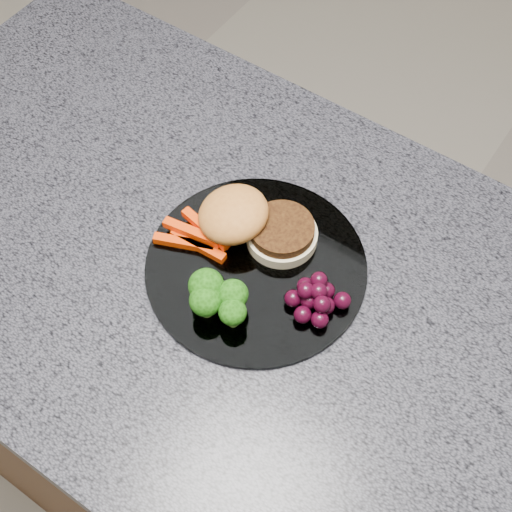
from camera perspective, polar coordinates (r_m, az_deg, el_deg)
The scene contains 7 objects.
island_cabinet at distance 1.25m, azimuth 1.10°, elevation -13.90°, with size 1.20×0.60×0.86m, color #52331C.
countertop at distance 0.83m, azimuth 1.60°, elevation -3.89°, with size 1.20×0.60×0.04m, color #45454E.
plate at distance 0.83m, azimuth 0.00°, elevation -0.85°, with size 0.26×0.26×0.01m, color white.
burger at distance 0.84m, azimuth -0.44°, elevation 2.64°, with size 0.17×0.13×0.05m.
carrot_sticks at distance 0.85m, azimuth -4.81°, elevation 1.54°, with size 0.09×0.06×0.02m.
broccoli at distance 0.78m, azimuth -3.19°, elevation -3.23°, with size 0.08×0.06×0.05m.
grape_bunch at distance 0.79m, azimuth 4.81°, elevation -3.41°, with size 0.07×0.06×0.03m.
Camera 1 is at (0.21, -0.34, 1.61)m, focal length 50.00 mm.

